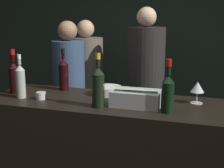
% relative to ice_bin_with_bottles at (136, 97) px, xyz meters
% --- Properties ---
extents(wall_back_chalkboard, '(6.40, 0.06, 2.80)m').
position_rel_ice_bin_with_bottles_xyz_m(wall_back_chalkboard, '(-0.20, 2.08, 0.27)').
color(wall_back_chalkboard, black).
rests_on(wall_back_chalkboard, ground_plane).
extents(ice_bin_with_bottles, '(0.33, 0.20, 0.12)m').
position_rel_ice_bin_with_bottles_xyz_m(ice_bin_with_bottles, '(0.00, 0.00, 0.00)').
color(ice_bin_with_bottles, '#B7BABF').
rests_on(ice_bin_with_bottles, bar_counter).
extents(bowl_white, '(0.22, 0.22, 0.07)m').
position_rel_ice_bin_with_bottles_xyz_m(bowl_white, '(-0.28, 0.24, -0.03)').
color(bowl_white, silver).
rests_on(bowl_white, bar_counter).
extents(wine_glass, '(0.09, 0.09, 0.15)m').
position_rel_ice_bin_with_bottles_xyz_m(wine_glass, '(0.39, 0.19, 0.05)').
color(wine_glass, silver).
rests_on(wine_glass, bar_counter).
extents(candle_votive, '(0.07, 0.07, 0.05)m').
position_rel_ice_bin_with_bottles_xyz_m(candle_votive, '(-0.71, -0.04, -0.03)').
color(candle_votive, silver).
rests_on(candle_votive, bar_counter).
extents(red_wine_bottle_tall, '(0.08, 0.08, 0.35)m').
position_rel_ice_bin_with_bottles_xyz_m(red_wine_bottle_tall, '(-1.00, 0.06, 0.08)').
color(red_wine_bottle_tall, black).
rests_on(red_wine_bottle_tall, bar_counter).
extents(champagne_bottle, '(0.08, 0.08, 0.37)m').
position_rel_ice_bin_with_bottles_xyz_m(champagne_bottle, '(-0.24, -0.10, 0.09)').
color(champagne_bottle, black).
rests_on(champagne_bottle, bar_counter).
extents(red_wine_bottle_black_foil, '(0.08, 0.08, 0.35)m').
position_rel_ice_bin_with_bottles_xyz_m(red_wine_bottle_black_foil, '(-0.68, 0.28, 0.08)').
color(red_wine_bottle_black_foil, black).
rests_on(red_wine_bottle_black_foil, bar_counter).
extents(white_wine_bottle, '(0.07, 0.07, 0.33)m').
position_rel_ice_bin_with_bottles_xyz_m(white_wine_bottle, '(-0.87, -0.05, 0.07)').
color(white_wine_bottle, '#9EA899').
rests_on(white_wine_bottle, bar_counter).
extents(red_wine_bottle_burgundy, '(0.08, 0.08, 0.34)m').
position_rel_ice_bin_with_bottles_xyz_m(red_wine_bottle_burgundy, '(0.22, -0.08, 0.08)').
color(red_wine_bottle_burgundy, black).
rests_on(red_wine_bottle_burgundy, bar_counter).
extents(person_in_hoodie, '(0.35, 0.35, 1.62)m').
position_rel_ice_bin_with_bottles_xyz_m(person_in_hoodie, '(-1.00, 1.03, -0.23)').
color(person_in_hoodie, black).
rests_on(person_in_hoodie, ground_plane).
extents(person_blond_tee, '(0.42, 0.42, 1.77)m').
position_rel_ice_bin_with_bottles_xyz_m(person_blond_tee, '(-0.21, 1.31, -0.15)').
color(person_blond_tee, black).
rests_on(person_blond_tee, ground_plane).
extents(person_grey_polo, '(0.41, 0.41, 1.63)m').
position_rel_ice_bin_with_bottles_xyz_m(person_grey_polo, '(-0.98, 1.49, -0.24)').
color(person_grey_polo, black).
rests_on(person_grey_polo, ground_plane).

